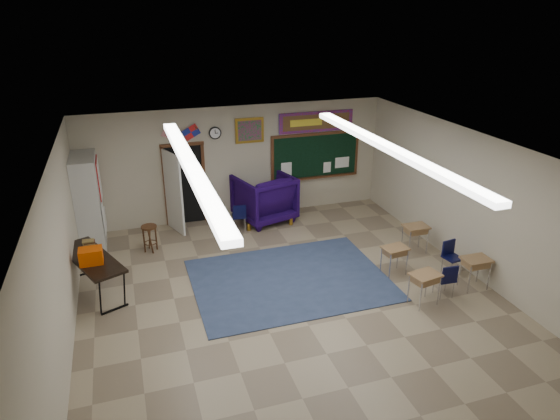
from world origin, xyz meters
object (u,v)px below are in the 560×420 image
object	(u,v)px
wingback_armchair	(264,198)
folding_table	(94,273)
student_desk_front_right	(415,237)
student_desk_front_left	(394,259)
wooden_stool	(150,238)

from	to	relation	value
wingback_armchair	folding_table	xyz separation A→B (m)	(-4.24, -2.47, -0.19)
folding_table	student_desk_front_right	bearing A→B (deg)	-26.40
student_desk_front_left	student_desk_front_right	size ratio (longest dim) A/B	0.95
folding_table	wooden_stool	xyz separation A→B (m)	(1.19, 1.53, -0.11)
student_desk_front_left	folding_table	world-z (taller)	folding_table
wingback_armchair	student_desk_front_right	xyz separation A→B (m)	(2.79, -2.89, -0.26)
wingback_armchair	wooden_stool	xyz separation A→B (m)	(-3.05, -0.94, -0.30)
student_desk_front_left	wooden_stool	distance (m)	5.56
student_desk_front_right	folding_table	size ratio (longest dim) A/B	0.33
student_desk_front_right	wooden_stool	size ratio (longest dim) A/B	1.04
wooden_stool	student_desk_front_right	bearing A→B (deg)	-18.44
wooden_stool	wingback_armchair	bearing A→B (deg)	17.20
folding_table	wooden_stool	world-z (taller)	folding_table
student_desk_front_right	student_desk_front_left	bearing A→B (deg)	-141.44
wingback_armchair	student_desk_front_left	distance (m)	4.08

